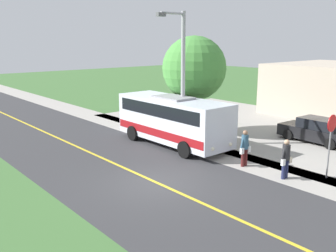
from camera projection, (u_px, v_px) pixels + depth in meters
ground_plane at (157, 183)px, 16.10m from camera, size 120.00×120.00×0.00m
road_surface at (157, 183)px, 16.10m from camera, size 8.00×100.00×0.01m
sidewalk at (235, 159)px, 19.39m from camera, size 2.40×100.00×0.01m
road_centre_line at (157, 183)px, 16.10m from camera, size 0.16×100.00×0.00m
shuttle_bus_front at (173, 118)px, 21.66m from camera, size 2.70×7.63×2.85m
pedestrian_with_bags at (286, 158)px, 16.40m from camera, size 0.72×0.34×1.78m
pedestrian_waiting at (245, 147)px, 18.04m from camera, size 0.72×0.34×1.79m
stop_sign at (331, 135)px, 16.20m from camera, size 0.76×0.07×2.88m
street_light_pole at (181, 73)px, 21.07m from camera, size 1.97×0.24×7.54m
parked_car_near at (318, 131)px, 22.41m from camera, size 2.15×4.47×1.45m
tree_curbside at (194, 69)px, 23.82m from camera, size 4.09×4.09×6.28m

